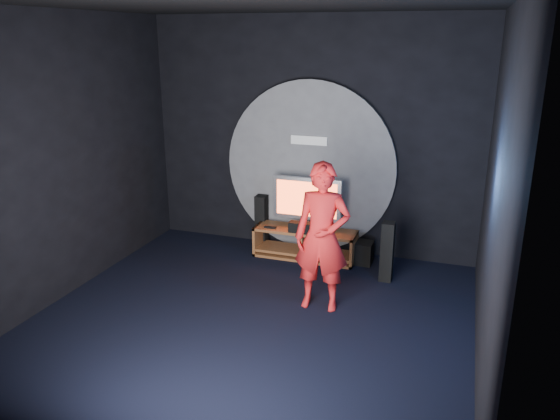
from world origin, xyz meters
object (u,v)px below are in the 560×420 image
(tv, at_px, (307,201))
(tower_speaker_left, at_px, (262,221))
(player, at_px, (322,237))
(subwoofer, at_px, (362,253))
(media_console, at_px, (305,245))
(tower_speaker_right, at_px, (387,252))

(tv, relative_size, tower_speaker_left, 1.23)
(tower_speaker_left, distance_m, player, 2.22)
(subwoofer, distance_m, player, 1.69)
(tower_speaker_left, height_order, subwoofer, tower_speaker_left)
(tv, bearing_deg, tower_speaker_left, 168.48)
(media_console, height_order, tower_speaker_right, tower_speaker_right)
(tower_speaker_left, bearing_deg, tower_speaker_right, -16.99)
(media_console, relative_size, tv, 1.49)
(tower_speaker_left, distance_m, tower_speaker_right, 2.14)
(tower_speaker_right, bearing_deg, player, -122.35)
(tower_speaker_right, distance_m, player, 1.31)
(media_console, distance_m, tv, 0.68)
(media_console, xyz_separation_m, tower_speaker_left, (-0.79, 0.23, 0.22))
(media_console, xyz_separation_m, subwoofer, (0.84, 0.08, -0.03))
(tower_speaker_right, relative_size, subwoofer, 2.57)
(media_console, distance_m, tower_speaker_left, 0.85)
(tv, bearing_deg, media_console, -84.37)
(player, bearing_deg, tower_speaker_right, 54.09)
(tower_speaker_left, xyz_separation_m, subwoofer, (1.63, -0.15, -0.25))
(media_console, xyz_separation_m, tower_speaker_right, (1.26, -0.40, 0.22))
(tv, distance_m, player, 1.61)
(media_console, bearing_deg, tv, 95.63)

